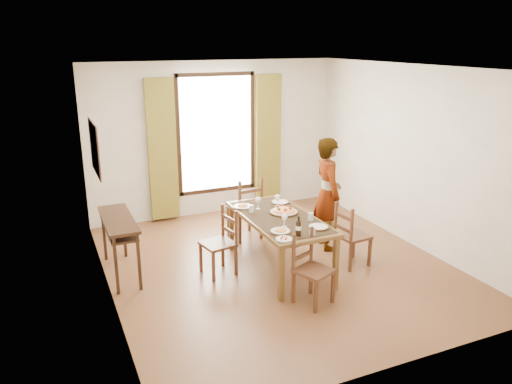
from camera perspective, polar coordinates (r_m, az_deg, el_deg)
name	(u,v)px	position (r m, az deg, el deg)	size (l,w,h in m)	color
ground	(277,265)	(7.09, 2.36, -8.33)	(5.00, 5.00, 0.00)	#592B1B
room_shell	(273,156)	(6.69, 2.00, 4.12)	(4.60, 5.10, 2.74)	silver
console_table	(118,226)	(6.82, -15.44, -3.80)	(0.38, 1.20, 0.80)	black
dining_table	(279,221)	(6.75, 2.70, -3.33)	(0.88, 1.79, 0.76)	brown
chair_west	(220,244)	(6.71, -4.13, -5.93)	(0.47, 0.47, 0.91)	#54311C
chair_north	(246,210)	(7.84, -1.18, -2.06)	(0.49, 0.49, 1.01)	#54311C
chair_south	(312,271)	(6.03, 6.38, -8.92)	(0.51, 0.51, 0.88)	#54311C
chair_east	(351,237)	(7.05, 10.80, -5.05)	(0.44, 0.44, 0.90)	#54311C
man	(328,194)	(7.47, 8.18, -0.20)	(0.50, 0.68, 1.69)	gray
plate_sw	(280,230)	(6.19, 2.81, -4.35)	(0.27, 0.27, 0.05)	silver
plate_se	(319,226)	(6.37, 7.16, -3.84)	(0.27, 0.27, 0.05)	silver
plate_nw	(243,205)	(7.07, -1.52, -1.54)	(0.27, 0.27, 0.05)	silver
plate_ne	(280,201)	(7.27, 2.76, -1.03)	(0.27, 0.27, 0.05)	silver
pasta_platter	(284,210)	(6.84, 3.19, -2.02)	(0.40, 0.40, 0.10)	#C94019
caprese_plate	(284,238)	(5.96, 3.22, -5.29)	(0.20, 0.20, 0.04)	silver
wine_glass_a	(284,220)	(6.32, 3.27, -3.25)	(0.08, 0.08, 0.18)	white
wine_glass_b	(277,200)	(7.08, 2.47, -0.97)	(0.08, 0.08, 0.18)	white
wine_glass_c	(258,203)	(6.97, 0.24, -1.24)	(0.08, 0.08, 0.18)	white
tumbler_a	(311,217)	(6.60, 6.27, -2.81)	(0.07, 0.07, 0.10)	silver
tumbler_b	(251,209)	(6.87, -0.54, -1.91)	(0.07, 0.07, 0.10)	silver
tumbler_c	(312,231)	(6.12, 6.46, -4.46)	(0.07, 0.07, 0.10)	silver
wine_bottle	(298,226)	(6.06, 4.88, -3.88)	(0.07, 0.07, 0.25)	black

